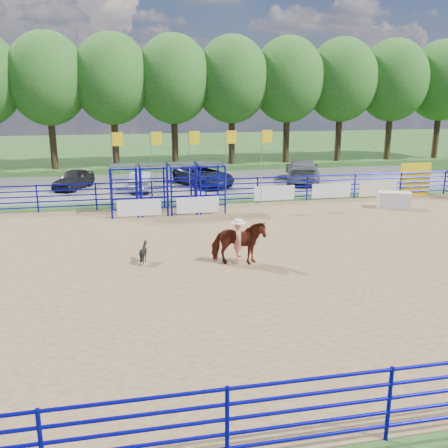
% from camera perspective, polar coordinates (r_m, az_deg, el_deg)
% --- Properties ---
extents(ground, '(120.00, 120.00, 0.00)m').
position_cam_1_polar(ground, '(18.78, 3.03, -4.48)').
color(ground, '#365E25').
rests_on(ground, ground).
extents(arena_dirt, '(30.00, 20.00, 0.02)m').
position_cam_1_polar(arena_dirt, '(18.78, 3.03, -4.45)').
color(arena_dirt, '#A17D50').
rests_on(arena_dirt, ground).
extents(gravel_strip, '(40.00, 10.00, 0.01)m').
position_cam_1_polar(gravel_strip, '(34.98, -3.98, 4.65)').
color(gravel_strip, slate).
rests_on(gravel_strip, ground).
extents(announcer_table, '(1.87, 1.32, 0.91)m').
position_cam_1_polar(announcer_table, '(28.84, 18.84, 2.61)').
color(announcer_table, silver).
rests_on(announcer_table, arena_dirt).
extents(horse_and_rider, '(2.11, 1.25, 2.40)m').
position_cam_1_polar(horse_and_rider, '(18.29, 1.66, -1.95)').
color(horse_and_rider, '#5B2112').
rests_on(horse_and_rider, arena_dirt).
extents(calf, '(0.94, 0.92, 0.78)m').
position_cam_1_polar(calf, '(18.91, -9.17, -3.20)').
color(calf, black).
rests_on(calf, arena_dirt).
extents(car_a, '(2.87, 4.00, 1.27)m').
position_cam_1_polar(car_a, '(34.38, -16.81, 4.94)').
color(car_a, black).
rests_on(car_a, gravel_strip).
extents(car_b, '(1.88, 3.94, 1.25)m').
position_cam_1_polar(car_b, '(32.78, -9.38, 4.90)').
color(car_b, gray).
rests_on(car_b, gravel_strip).
extents(car_c, '(4.15, 5.65, 1.43)m').
position_cam_1_polar(car_c, '(34.01, -2.38, 5.60)').
color(car_c, black).
rests_on(car_c, gravel_strip).
extents(car_d, '(3.92, 6.02, 1.62)m').
position_cam_1_polar(car_d, '(35.91, 8.93, 6.09)').
color(car_d, slate).
rests_on(car_d, gravel_strip).
extents(perimeter_fence, '(30.10, 20.10, 1.50)m').
position_cam_1_polar(perimeter_fence, '(18.54, 3.06, -2.29)').
color(perimeter_fence, '#09079B').
rests_on(perimeter_fence, ground).
extents(chute_assembly, '(19.32, 2.41, 4.20)m').
position_cam_1_polar(chute_assembly, '(26.57, -5.73, 4.07)').
color(chute_assembly, '#09079B').
rests_on(chute_assembly, ground).
extents(treeline, '(56.40, 6.40, 11.24)m').
position_cam_1_polar(treeline, '(43.38, -5.83, 16.59)').
color(treeline, '#3F2B19').
rests_on(treeline, ground).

